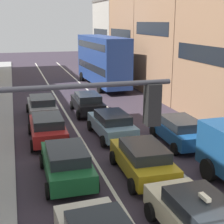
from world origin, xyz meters
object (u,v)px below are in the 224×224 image
at_px(sedan_left_lane_third, 48,128).
at_px(taxi_centre_lane_front, 200,219).
at_px(sedan_centre_lane_second, 143,159).
at_px(bus_mid_queue_primary, 102,59).
at_px(sedan_left_lane_fourth, 42,106).
at_px(wagon_left_lane_second, 67,162).
at_px(traffic_light_pole, 59,168).
at_px(coupe_centre_lane_fourth, 88,103).
at_px(sedan_right_lane_behind_truck, 179,130).
at_px(hatchback_centre_lane_third, 112,124).

bearing_deg(sedan_left_lane_third, taxi_centre_lane_front, -160.75).
distance_m(sedan_centre_lane_second, bus_mid_queue_primary, 21.15).
height_order(sedan_left_lane_third, sedan_left_lane_fourth, same).
xyz_separation_m(sedan_centre_lane_second, bus_mid_queue_primary, (3.65, 20.74, 2.03)).
bearing_deg(sedan_left_lane_third, wagon_left_lane_second, -176.10).
bearing_deg(sedan_centre_lane_second, taxi_centre_lane_front, -178.48).
relative_size(wagon_left_lane_second, bus_mid_queue_primary, 0.41).
distance_m(traffic_light_pole, bus_mid_queue_primary, 28.52).
bearing_deg(coupe_centre_lane_fourth, sedan_left_lane_third, 147.72).
relative_size(traffic_light_pole, bus_mid_queue_primary, 0.52).
bearing_deg(sedan_centre_lane_second, bus_mid_queue_primary, -8.26).
height_order(sedan_centre_lane_second, coupe_centre_lane_fourth, same).
bearing_deg(taxi_centre_lane_front, sedan_centre_lane_second, -2.09).
height_order(coupe_centre_lane_fourth, sedan_left_lane_fourth, same).
height_order(traffic_light_pole, sedan_left_lane_fourth, traffic_light_pole).
relative_size(taxi_centre_lane_front, wagon_left_lane_second, 1.01).
bearing_deg(wagon_left_lane_second, taxi_centre_lane_front, -148.36).
xyz_separation_m(coupe_centre_lane_fourth, sedan_left_lane_fourth, (-3.27, -0.06, 0.00)).
height_order(taxi_centre_lane_front, sedan_right_lane_behind_truck, taxi_centre_lane_front).
xyz_separation_m(taxi_centre_lane_front, hatchback_centre_lane_third, (0.16, 10.08, -0.00)).
height_order(taxi_centre_lane_front, coupe_centre_lane_fourth, taxi_centre_lane_front).
xyz_separation_m(sedan_centre_lane_second, coupe_centre_lane_fourth, (-0.08, 10.82, 0.00)).
distance_m(sedan_left_lane_third, bus_mid_queue_primary, 16.84).
height_order(sedan_centre_lane_second, sedan_left_lane_fourth, same).
bearing_deg(bus_mid_queue_primary, sedan_centre_lane_second, 167.45).
xyz_separation_m(sedan_right_lane_behind_truck, bus_mid_queue_primary, (0.27, 17.58, 2.03)).
relative_size(hatchback_centre_lane_third, sedan_right_lane_behind_truck, 1.00).
bearing_deg(wagon_left_lane_second, hatchback_centre_lane_third, -34.63).
bearing_deg(wagon_left_lane_second, bus_mid_queue_primary, -18.07).
xyz_separation_m(hatchback_centre_lane_third, sedan_left_lane_third, (-3.64, 0.33, 0.00)).
bearing_deg(traffic_light_pole, wagon_left_lane_second, 80.75).
height_order(traffic_light_pole, sedan_right_lane_behind_truck, traffic_light_pole).
xyz_separation_m(sedan_centre_lane_second, sedan_left_lane_fourth, (-3.35, 10.76, 0.00)).
xyz_separation_m(taxi_centre_lane_front, sedan_left_lane_third, (-3.48, 10.40, -0.00)).
distance_m(taxi_centre_lane_front, hatchback_centre_lane_third, 10.08).
xyz_separation_m(hatchback_centre_lane_third, sedan_left_lane_fourth, (-3.50, 5.47, 0.00)).
height_order(traffic_light_pole, coupe_centre_lane_fourth, traffic_light_pole).
relative_size(hatchback_centre_lane_third, sedan_left_lane_third, 1.01).
height_order(coupe_centre_lane_fourth, bus_mid_queue_primary, bus_mid_queue_primary).
distance_m(sedan_left_lane_third, sedan_left_lane_fourth, 5.14).
distance_m(sedan_centre_lane_second, sedan_right_lane_behind_truck, 4.62).
height_order(wagon_left_lane_second, hatchback_centre_lane_third, same).
distance_m(coupe_centre_lane_fourth, sedan_right_lane_behind_truck, 8.41).
height_order(sedan_centre_lane_second, hatchback_centre_lane_third, same).
distance_m(coupe_centre_lane_fourth, bus_mid_queue_primary, 10.79).
height_order(hatchback_centre_lane_third, coupe_centre_lane_fourth, same).
bearing_deg(hatchback_centre_lane_third, wagon_left_lane_second, 143.05).
height_order(sedan_left_lane_third, coupe_centre_lane_fourth, same).
bearing_deg(hatchback_centre_lane_third, sedan_left_lane_fourth, 31.01).
bearing_deg(sedan_centre_lane_second, sedan_left_lane_third, 33.57).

